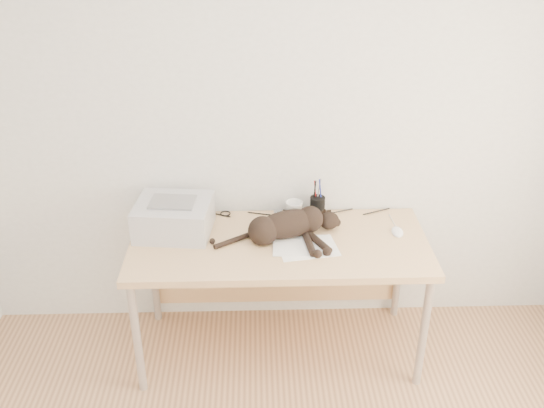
{
  "coord_description": "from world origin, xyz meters",
  "views": [
    {
      "loc": [
        -0.12,
        -1.37,
        2.45
      ],
      "look_at": [
        -0.04,
        1.34,
        1.0
      ],
      "focal_mm": 40.0,
      "sensor_mm": 36.0,
      "label": 1
    }
  ],
  "objects_px": {
    "cat": "(285,227)",
    "mouse": "(398,230)",
    "mug": "(294,209)",
    "printer": "(174,217)",
    "pen_cup": "(317,206)",
    "desk": "(278,254)"
  },
  "relations": [
    {
      "from": "printer",
      "to": "pen_cup",
      "type": "height_order",
      "value": "pen_cup"
    },
    {
      "from": "cat",
      "to": "mouse",
      "type": "distance_m",
      "value": 0.62
    },
    {
      "from": "printer",
      "to": "cat",
      "type": "distance_m",
      "value": 0.61
    },
    {
      "from": "pen_cup",
      "to": "mouse",
      "type": "relative_size",
      "value": 2.02
    },
    {
      "from": "mug",
      "to": "mouse",
      "type": "distance_m",
      "value": 0.59
    },
    {
      "from": "desk",
      "to": "mouse",
      "type": "relative_size",
      "value": 14.61
    },
    {
      "from": "printer",
      "to": "mug",
      "type": "height_order",
      "value": "printer"
    },
    {
      "from": "cat",
      "to": "mouse",
      "type": "xyz_separation_m",
      "value": [
        0.62,
        0.03,
        -0.05
      ]
    },
    {
      "from": "printer",
      "to": "pen_cup",
      "type": "xyz_separation_m",
      "value": [
        0.8,
        0.15,
        -0.03
      ]
    },
    {
      "from": "cat",
      "to": "mouse",
      "type": "bearing_deg",
      "value": -15.9
    },
    {
      "from": "desk",
      "to": "mouse",
      "type": "height_order",
      "value": "mouse"
    },
    {
      "from": "desk",
      "to": "cat",
      "type": "bearing_deg",
      "value": -54.71
    },
    {
      "from": "desk",
      "to": "mouse",
      "type": "bearing_deg",
      "value": -1.06
    },
    {
      "from": "mouse",
      "to": "pen_cup",
      "type": "bearing_deg",
      "value": 155.26
    },
    {
      "from": "printer",
      "to": "mug",
      "type": "bearing_deg",
      "value": 12.99
    },
    {
      "from": "mug",
      "to": "mouse",
      "type": "xyz_separation_m",
      "value": [
        0.56,
        -0.21,
        -0.03
      ]
    },
    {
      "from": "mug",
      "to": "mouse",
      "type": "bearing_deg",
      "value": -20.3
    },
    {
      "from": "desk",
      "to": "cat",
      "type": "relative_size",
      "value": 2.25
    },
    {
      "from": "printer",
      "to": "mouse",
      "type": "height_order",
      "value": "printer"
    },
    {
      "from": "cat",
      "to": "mug",
      "type": "distance_m",
      "value": 0.25
    },
    {
      "from": "mug",
      "to": "pen_cup",
      "type": "height_order",
      "value": "pen_cup"
    },
    {
      "from": "printer",
      "to": "cat",
      "type": "relative_size",
      "value": 0.61
    }
  ]
}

